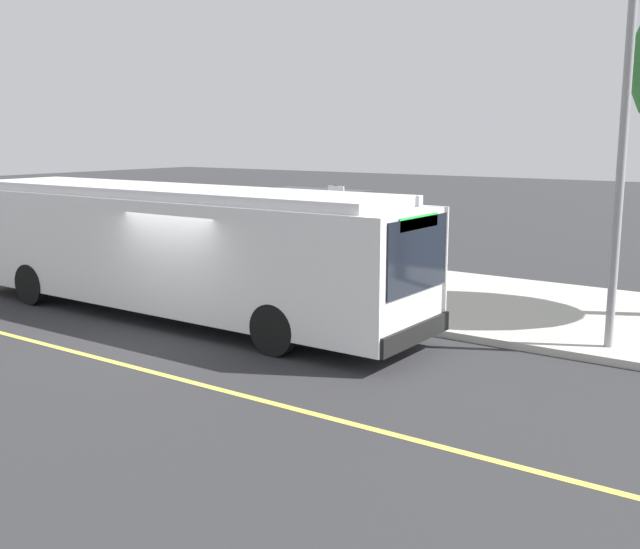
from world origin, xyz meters
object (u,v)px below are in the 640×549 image
at_px(route_sign_post, 336,228).
at_px(pedestrian_commuter, 230,248).
at_px(transit_bus_main, 173,246).
at_px(waiting_bench, 317,262).

distance_m(route_sign_post, pedestrian_commuter, 3.78).
bearing_deg(transit_bus_main, pedestrian_commuter, 108.74).
relative_size(waiting_bench, route_sign_post, 0.57).
distance_m(waiting_bench, route_sign_post, 3.35).
xyz_separation_m(transit_bus_main, route_sign_post, (2.64, 2.67, 0.34)).
xyz_separation_m(route_sign_post, pedestrian_commuter, (-3.67, 0.35, -0.84)).
xyz_separation_m(waiting_bench, pedestrian_commuter, (-1.53, -1.87, 0.48)).
bearing_deg(waiting_bench, pedestrian_commuter, -129.36).
height_order(waiting_bench, route_sign_post, route_sign_post).
height_order(route_sign_post, pedestrian_commuter, route_sign_post).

